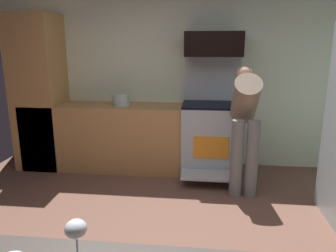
{
  "coord_description": "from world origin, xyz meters",
  "views": [
    {
      "loc": [
        0.36,
        -2.25,
        1.69
      ],
      "look_at": [
        0.08,
        0.3,
        1.05
      ],
      "focal_mm": 34.57,
      "sensor_mm": 36.0,
      "label": 1
    }
  ],
  "objects_px": {
    "microwave": "(214,44)",
    "wine_glass_far": "(76,230)",
    "oven_range": "(211,136)",
    "person_cook": "(245,119)",
    "stock_pot": "(121,100)"
  },
  "relations": [
    {
      "from": "microwave",
      "to": "wine_glass_far",
      "type": "bearing_deg",
      "value": -99.75
    },
    {
      "from": "oven_range",
      "to": "person_cook",
      "type": "bearing_deg",
      "value": -56.26
    },
    {
      "from": "oven_range",
      "to": "stock_pot",
      "type": "relative_size",
      "value": 6.48
    },
    {
      "from": "oven_range",
      "to": "wine_glass_far",
      "type": "bearing_deg",
      "value": -100.02
    },
    {
      "from": "microwave",
      "to": "person_cook",
      "type": "distance_m",
      "value": 1.11
    },
    {
      "from": "oven_range",
      "to": "person_cook",
      "type": "relative_size",
      "value": 1.06
    },
    {
      "from": "oven_range",
      "to": "wine_glass_far",
      "type": "distance_m",
      "value": 3.29
    },
    {
      "from": "person_cook",
      "to": "wine_glass_far",
      "type": "bearing_deg",
      "value": -109.36
    },
    {
      "from": "microwave",
      "to": "stock_pot",
      "type": "xyz_separation_m",
      "value": [
        -1.22,
        -0.08,
        -0.73
      ]
    },
    {
      "from": "person_cook",
      "to": "stock_pot",
      "type": "relative_size",
      "value": 6.1
    },
    {
      "from": "person_cook",
      "to": "oven_range",
      "type": "bearing_deg",
      "value": 123.74
    },
    {
      "from": "person_cook",
      "to": "microwave",
      "type": "bearing_deg",
      "value": 119.78
    },
    {
      "from": "person_cook",
      "to": "stock_pot",
      "type": "distance_m",
      "value": 1.68
    },
    {
      "from": "oven_range",
      "to": "microwave",
      "type": "relative_size",
      "value": 2.09
    },
    {
      "from": "microwave",
      "to": "stock_pot",
      "type": "relative_size",
      "value": 3.1
    }
  ]
}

